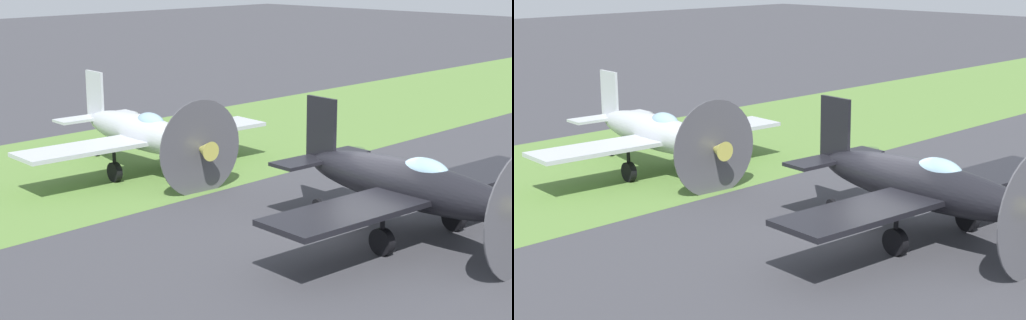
% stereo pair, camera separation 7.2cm
% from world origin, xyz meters
% --- Properties ---
extents(ground_plane, '(160.00, 160.00, 0.00)m').
position_xyz_m(ground_plane, '(0.00, 0.00, 0.00)').
color(ground_plane, '#38383D').
extents(grass_verge, '(120.00, 11.00, 0.01)m').
position_xyz_m(grass_verge, '(0.00, -11.19, 0.00)').
color(grass_verge, '#567A38').
rests_on(grass_verge, ground).
extents(airplane_lead, '(9.95, 7.87, 3.53)m').
position_xyz_m(airplane_lead, '(-0.32, 1.28, 1.48)').
color(airplane_lead, black).
rests_on(airplane_lead, ground).
extents(airplane_wingman, '(9.46, 7.48, 3.36)m').
position_xyz_m(airplane_wingman, '(0.26, -9.23, 1.41)').
color(airplane_wingman, '#B2B7BC').
rests_on(airplane_wingman, ground).
extents(fuel_drum, '(0.60, 0.60, 0.90)m').
position_xyz_m(fuel_drum, '(-4.75, -3.95, 0.45)').
color(fuel_drum, '#476633').
rests_on(fuel_drum, ground).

